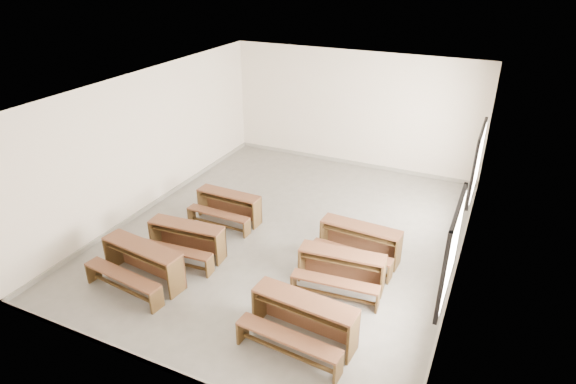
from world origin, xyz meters
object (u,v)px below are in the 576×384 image
at_px(desk_set_2, 228,205).
at_px(desk_set_4, 341,267).
at_px(desk_set_5, 359,240).
at_px(desk_set_3, 303,318).
at_px(desk_set_1, 186,238).
at_px(desk_set_0, 141,261).

distance_m(desk_set_2, desk_set_4, 3.33).
height_order(desk_set_4, desk_set_5, desk_set_5).
relative_size(desk_set_3, desk_set_5, 1.07).
xyz_separation_m(desk_set_1, desk_set_5, (3.14, 1.35, 0.01)).
bearing_deg(desk_set_4, desk_set_0, -162.71).
bearing_deg(desk_set_1, desk_set_2, 85.05).
height_order(desk_set_3, desk_set_4, desk_set_3).
xyz_separation_m(desk_set_1, desk_set_2, (0.01, 1.57, -0.01)).
xyz_separation_m(desk_set_2, desk_set_5, (3.13, -0.22, 0.03)).
height_order(desk_set_3, desk_set_5, desk_set_3).
distance_m(desk_set_0, desk_set_1, 1.07).
bearing_deg(desk_set_2, desk_set_3, -41.07).
xyz_separation_m(desk_set_1, desk_set_4, (3.11, 0.36, 0.00)).
height_order(desk_set_2, desk_set_4, desk_set_4).
bearing_deg(desk_set_5, desk_set_3, -89.59).
bearing_deg(desk_set_5, desk_set_1, -153.82).
bearing_deg(desk_set_1, desk_set_0, -106.89).
height_order(desk_set_1, desk_set_3, desk_set_3).
distance_m(desk_set_1, desk_set_4, 3.13).
relative_size(desk_set_0, desk_set_3, 1.00).
distance_m(desk_set_0, desk_set_3, 3.26).
bearing_deg(desk_set_3, desk_set_0, -178.07).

